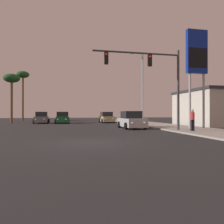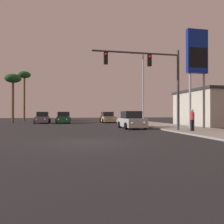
{
  "view_description": "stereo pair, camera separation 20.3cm",
  "coord_description": "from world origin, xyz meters",
  "px_view_note": "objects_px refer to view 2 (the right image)",
  "views": [
    {
      "loc": [
        -1.19,
        -10.91,
        1.49
      ],
      "look_at": [
        2.99,
        9.17,
        1.59
      ],
      "focal_mm": 35.0,
      "sensor_mm": 36.0,
      "label": 1
    },
    {
      "loc": [
        -0.99,
        -10.95,
        1.49
      ],
      "look_at": [
        2.99,
        9.17,
        1.59
      ],
      "focal_mm": 35.0,
      "sensor_mm": 36.0,
      "label": 2
    }
  ],
  "objects_px": {
    "gas_station_sign": "(197,57)",
    "pedestrian_on_sidewalk": "(192,119)",
    "car_tan": "(107,118)",
    "car_green": "(63,118)",
    "traffic_light_mast": "(155,73)",
    "palm_tree_mid": "(13,81)",
    "car_grey": "(43,118)",
    "car_silver": "(131,121)",
    "car_white": "(65,117)",
    "street_lamp": "(142,84)",
    "palm_tree_far": "(24,78)"
  },
  "relations": [
    {
      "from": "gas_station_sign",
      "to": "pedestrian_on_sidewalk",
      "type": "xyz_separation_m",
      "value": [
        -2.17,
        -2.74,
        -5.58
      ]
    },
    {
      "from": "car_tan",
      "to": "car_green",
      "type": "relative_size",
      "value": 1.0
    },
    {
      "from": "car_tan",
      "to": "traffic_light_mast",
      "type": "distance_m",
      "value": 17.56
    },
    {
      "from": "palm_tree_mid",
      "to": "car_grey",
      "type": "bearing_deg",
      "value": -18.41
    },
    {
      "from": "traffic_light_mast",
      "to": "car_silver",
      "type": "bearing_deg",
      "value": 100.7
    },
    {
      "from": "car_white",
      "to": "traffic_light_mast",
      "type": "xyz_separation_m",
      "value": [
        7.41,
        -28.18,
        3.96
      ]
    },
    {
      "from": "car_silver",
      "to": "gas_station_sign",
      "type": "xyz_separation_m",
      "value": [
        5.52,
        -2.4,
        5.86
      ]
    },
    {
      "from": "traffic_light_mast",
      "to": "pedestrian_on_sidewalk",
      "type": "height_order",
      "value": "traffic_light_mast"
    },
    {
      "from": "car_silver",
      "to": "traffic_light_mast",
      "type": "bearing_deg",
      "value": 99.96
    },
    {
      "from": "car_white",
      "to": "car_grey",
      "type": "relative_size",
      "value": 1.0
    },
    {
      "from": "street_lamp",
      "to": "palm_tree_far",
      "type": "xyz_separation_m",
      "value": [
        -17.56,
        18.88,
        3.26
      ]
    },
    {
      "from": "car_green",
      "to": "street_lamp",
      "type": "height_order",
      "value": "street_lamp"
    },
    {
      "from": "pedestrian_on_sidewalk",
      "to": "palm_tree_mid",
      "type": "relative_size",
      "value": 0.23
    },
    {
      "from": "street_lamp",
      "to": "gas_station_sign",
      "type": "relative_size",
      "value": 1.0
    },
    {
      "from": "traffic_light_mast",
      "to": "gas_station_sign",
      "type": "height_order",
      "value": "gas_station_sign"
    },
    {
      "from": "car_green",
      "to": "palm_tree_mid",
      "type": "distance_m",
      "value": 9.51
    },
    {
      "from": "gas_station_sign",
      "to": "traffic_light_mast",
      "type": "bearing_deg",
      "value": -161.36
    },
    {
      "from": "car_tan",
      "to": "gas_station_sign",
      "type": "bearing_deg",
      "value": 108.69
    },
    {
      "from": "traffic_light_mast",
      "to": "car_green",
      "type": "bearing_deg",
      "value": 114.44
    },
    {
      "from": "street_lamp",
      "to": "palm_tree_mid",
      "type": "distance_m",
      "value": 19.47
    },
    {
      "from": "car_tan",
      "to": "pedestrian_on_sidewalk",
      "type": "bearing_deg",
      "value": 99.48
    },
    {
      "from": "pedestrian_on_sidewalk",
      "to": "palm_tree_mid",
      "type": "bearing_deg",
      "value": 131.73
    },
    {
      "from": "car_grey",
      "to": "pedestrian_on_sidewalk",
      "type": "bearing_deg",
      "value": 123.74
    },
    {
      "from": "car_green",
      "to": "car_grey",
      "type": "distance_m",
      "value": 3.0
    },
    {
      "from": "car_grey",
      "to": "car_silver",
      "type": "bearing_deg",
      "value": 124.73
    },
    {
      "from": "car_silver",
      "to": "traffic_light_mast",
      "type": "relative_size",
      "value": 0.61
    },
    {
      "from": "street_lamp",
      "to": "palm_tree_far",
      "type": "distance_m",
      "value": 25.98
    },
    {
      "from": "car_silver",
      "to": "traffic_light_mast",
      "type": "xyz_separation_m",
      "value": [
        0.76,
        -4.01,
        3.96
      ]
    },
    {
      "from": "car_white",
      "to": "car_green",
      "type": "xyz_separation_m",
      "value": [
        -0.14,
        -11.57,
        0.0
      ]
    },
    {
      "from": "car_tan",
      "to": "car_grey",
      "type": "distance_m",
      "value": 9.7
    },
    {
      "from": "car_green",
      "to": "palm_tree_far",
      "type": "height_order",
      "value": "palm_tree_far"
    },
    {
      "from": "gas_station_sign",
      "to": "pedestrian_on_sidewalk",
      "type": "distance_m",
      "value": 6.58
    },
    {
      "from": "car_grey",
      "to": "traffic_light_mast",
      "type": "xyz_separation_m",
      "value": [
        10.51,
        -17.08,
        3.96
      ]
    },
    {
      "from": "car_grey",
      "to": "gas_station_sign",
      "type": "distance_m",
      "value": 22.52
    },
    {
      "from": "car_tan",
      "to": "car_grey",
      "type": "bearing_deg",
      "value": -1.1
    },
    {
      "from": "car_white",
      "to": "street_lamp",
      "type": "relative_size",
      "value": 0.48
    },
    {
      "from": "car_tan",
      "to": "car_grey",
      "type": "height_order",
      "value": "same"
    },
    {
      "from": "car_grey",
      "to": "palm_tree_far",
      "type": "relative_size",
      "value": 0.45
    },
    {
      "from": "car_white",
      "to": "palm_tree_far",
      "type": "height_order",
      "value": "palm_tree_far"
    },
    {
      "from": "car_silver",
      "to": "car_white",
      "type": "bearing_deg",
      "value": -75.35
    },
    {
      "from": "car_tan",
      "to": "pedestrian_on_sidewalk",
      "type": "relative_size",
      "value": 2.59
    },
    {
      "from": "car_grey",
      "to": "gas_station_sign",
      "type": "height_order",
      "value": "gas_station_sign"
    },
    {
      "from": "car_white",
      "to": "traffic_light_mast",
      "type": "height_order",
      "value": "traffic_light_mast"
    },
    {
      "from": "street_lamp",
      "to": "car_grey",
      "type": "bearing_deg",
      "value": 150.03
    },
    {
      "from": "car_tan",
      "to": "palm_tree_mid",
      "type": "distance_m",
      "value": 15.3
    },
    {
      "from": "car_silver",
      "to": "car_grey",
      "type": "bearing_deg",
      "value": -54.02
    },
    {
      "from": "car_tan",
      "to": "pedestrian_on_sidewalk",
      "type": "height_order",
      "value": "pedestrian_on_sidewalk"
    },
    {
      "from": "car_silver",
      "to": "gas_station_sign",
      "type": "relative_size",
      "value": 0.48
    },
    {
      "from": "car_grey",
      "to": "street_lamp",
      "type": "bearing_deg",
      "value": 148.04
    },
    {
      "from": "street_lamp",
      "to": "pedestrian_on_sidewalk",
      "type": "height_order",
      "value": "street_lamp"
    }
  ]
}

